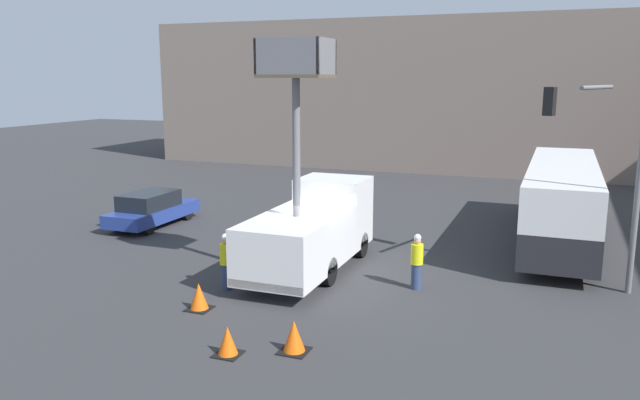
{
  "coord_description": "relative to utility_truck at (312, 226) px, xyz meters",
  "views": [
    {
      "loc": [
        7.14,
        -18.45,
        6.45
      ],
      "look_at": [
        -0.45,
        1.13,
        2.29
      ],
      "focal_mm": 35.0,
      "sensor_mm": 36.0,
      "label": 1
    }
  ],
  "objects": [
    {
      "name": "ground_plane",
      "position": [
        0.45,
        -0.35,
        -1.55
      ],
      "size": [
        120.0,
        120.0,
        0.0
      ],
      "primitive_type": "plane",
      "color": "#333335"
    },
    {
      "name": "building_backdrop_far",
      "position": [
        0.45,
        27.41,
        3.63
      ],
      "size": [
        44.0,
        10.0,
        10.35
      ],
      "color": "gray",
      "rests_on": "ground_plane"
    },
    {
      "name": "utility_truck",
      "position": [
        0.0,
        0.0,
        0.0
      ],
      "size": [
        2.42,
        6.76,
        7.56
      ],
      "color": "white",
      "rests_on": "ground_plane"
    },
    {
      "name": "city_bus",
      "position": [
        7.76,
        6.91,
        0.28
      ],
      "size": [
        2.51,
        11.96,
        3.12
      ],
      "rotation": [
        0.0,
        0.0,
        1.28
      ],
      "color": "#232328",
      "rests_on": "ground_plane"
    },
    {
      "name": "traffic_light_pole",
      "position": [
        8.89,
        1.72,
        2.75
      ],
      "size": [
        2.93,
        2.68,
        6.44
      ],
      "color": "slate",
      "rests_on": "ground_plane"
    },
    {
      "name": "road_worker_near_truck",
      "position": [
        -1.72,
        -2.75,
        -0.66
      ],
      "size": [
        0.38,
        0.38,
        1.78
      ],
      "rotation": [
        0.0,
        0.0,
        4.12
      ],
      "color": "navy",
      "rests_on": "ground_plane"
    },
    {
      "name": "road_worker_directing",
      "position": [
        3.72,
        -0.57,
        -0.68
      ],
      "size": [
        0.38,
        0.38,
        1.75
      ],
      "rotation": [
        0.0,
        0.0,
        5.55
      ],
      "color": "navy",
      "rests_on": "ground_plane"
    },
    {
      "name": "traffic_cone_near_truck",
      "position": [
        -1.61,
        -4.5,
        -1.18
      ],
      "size": [
        0.67,
        0.67,
        0.77
      ],
      "color": "black",
      "rests_on": "ground_plane"
    },
    {
      "name": "traffic_cone_mid_road",
      "position": [
        0.61,
        -6.79,
        -1.21
      ],
      "size": [
        0.62,
        0.62,
        0.71
      ],
      "color": "black",
      "rests_on": "ground_plane"
    },
    {
      "name": "traffic_cone_far_side",
      "position": [
        1.99,
        -6.07,
        -1.17
      ],
      "size": [
        0.69,
        0.69,
        0.79
      ],
      "color": "black",
      "rests_on": "ground_plane"
    },
    {
      "name": "parked_car_curbside",
      "position": [
        -8.96,
        3.44,
        -0.78
      ],
      "size": [
        1.87,
        4.67,
        1.51
      ],
      "color": "navy",
      "rests_on": "ground_plane"
    }
  ]
}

